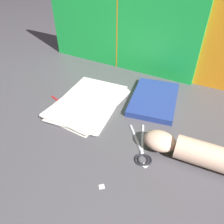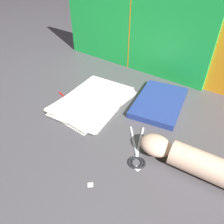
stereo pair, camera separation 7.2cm
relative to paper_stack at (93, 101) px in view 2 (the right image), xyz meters
The scene contains 10 objects.
ground_plane 0.15m from the paper_stack, 31.72° to the right, with size 6.00×6.00×0.00m, color #4C494F.
backdrop_panel_left 0.41m from the paper_stack, 95.71° to the left, with size 0.74×0.06×0.44m.
backdrop_panel_center 0.52m from the paper_stack, 52.24° to the left, with size 0.62×0.02×0.56m.
paper_stack is the anchor object (origin of this frame).
book_closed 0.26m from the paper_stack, 30.60° to the left, with size 0.20×0.28×0.02m.
scissors 0.30m from the paper_stack, 26.73° to the right, with size 0.13×0.17×0.01m.
hand_forearm 0.43m from the paper_stack, 13.94° to the right, with size 0.29×0.08×0.07m.
paper_scrap_near 0.37m from the paper_stack, 53.80° to the right, with size 0.02×0.02×0.00m.
paper_scrap_mid 0.35m from the paper_stack, 31.86° to the right, with size 0.02×0.02×0.00m.
pen 0.11m from the paper_stack, 159.51° to the right, with size 0.12×0.05×0.01m.
Camera 2 is at (0.32, -0.47, 0.51)m, focal length 35.00 mm.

